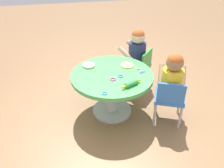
{
  "coord_description": "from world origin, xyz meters",
  "views": [
    {
      "loc": [
        -2.12,
        0.42,
        1.77
      ],
      "look_at": [
        0.0,
        0.0,
        0.37
      ],
      "focal_mm": 38.43,
      "sensor_mm": 36.0,
      "label": 1
    }
  ],
  "objects": [
    {
      "name": "cookie_cutter_0",
      "position": [
        -0.07,
        -0.08,
        0.5
      ],
      "size": [
        0.05,
        0.05,
        0.01
      ],
      "primitive_type": "torus",
      "color": "#3F99D8",
      "rests_on": "craft_table"
    },
    {
      "name": "child_chair_left",
      "position": [
        -0.27,
        -0.55,
        0.31
      ],
      "size": [
        0.39,
        0.39,
        0.54
      ],
      "color": "#B7B7BC",
      "rests_on": "ground"
    },
    {
      "name": "craft_scissors",
      "position": [
        -0.0,
        -0.31,
        0.5
      ],
      "size": [
        0.14,
        0.1,
        0.01
      ],
      "color": "silver",
      "rests_on": "craft_table"
    },
    {
      "name": "rolling_pin",
      "position": [
        -0.25,
        -0.14,
        0.52
      ],
      "size": [
        0.12,
        0.22,
        0.05
      ],
      "color": "green",
      "rests_on": "craft_table"
    },
    {
      "name": "cookie_cutter_2",
      "position": [
        -0.11,
        0.01,
        0.5
      ],
      "size": [
        0.06,
        0.06,
        0.01
      ],
      "primitive_type": "torus",
      "color": "#D83FA5",
      "rests_on": "craft_table"
    },
    {
      "name": "playdough_blob_1",
      "position": [
        0.14,
        -0.2,
        0.5
      ],
      "size": [
        0.14,
        0.14,
        0.01
      ],
      "primitive_type": "cylinder",
      "color": "#F2CC72",
      "rests_on": "craft_table"
    },
    {
      "name": "playdough_blob_0",
      "position": [
        0.22,
        0.22,
        0.51
      ],
      "size": [
        0.14,
        0.14,
        0.02
      ],
      "primitive_type": "cylinder",
      "color": "#B2E58C",
      "rests_on": "craft_table"
    },
    {
      "name": "craft_table",
      "position": [
        0.0,
        0.0,
        0.38
      ],
      "size": [
        0.87,
        0.87,
        0.5
      ],
      "color": "silver",
      "rests_on": "ground"
    },
    {
      "name": "ground_plane",
      "position": [
        0.0,
        0.0,
        0.0
      ],
      "size": [
        10.0,
        10.0,
        0.0
      ],
      "primitive_type": "plane",
      "color": "olive"
    },
    {
      "name": "seated_child_right",
      "position": [
        0.46,
        -0.4,
        0.53
      ],
      "size": [
        0.43,
        0.44,
        0.51
      ],
      "color": "#3F4772",
      "rests_on": "ground"
    },
    {
      "name": "seated_child_left",
      "position": [
        -0.23,
        -0.57,
        0.53
      ],
      "size": [
        0.42,
        0.38,
        0.51
      ],
      "color": "#3F4772",
      "rests_on": "ground"
    },
    {
      "name": "child_chair_right",
      "position": [
        0.44,
        -0.43,
        0.31
      ],
      "size": [
        0.42,
        0.42,
        0.54
      ],
      "color": "#B7B7BC",
      "rests_on": "ground"
    },
    {
      "name": "cookie_cutter_1",
      "position": [
        -0.34,
        0.14,
        0.5
      ],
      "size": [
        0.05,
        0.05,
        0.01
      ],
      "primitive_type": "torus",
      "color": "#3F99D8",
      "rests_on": "craft_table"
    }
  ]
}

